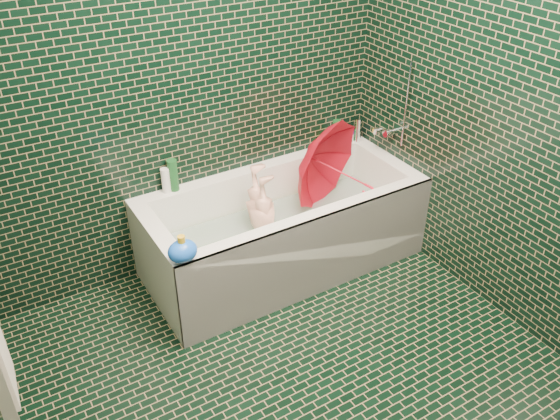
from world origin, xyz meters
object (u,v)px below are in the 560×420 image
bathtub (284,237)px  umbrella (340,172)px  rubber_duck (327,142)px  child (265,229)px  bath_toy (183,251)px

bathtub → umbrella: size_ratio=2.87×
umbrella → rubber_duck: umbrella is taller
child → bath_toy: bearing=-49.1°
rubber_duck → umbrella: bearing=-128.8°
bathtub → rubber_duck: rubber_duck is taller
child → bath_toy: (-0.66, -0.33, 0.31)m
child → rubber_duck: size_ratio=7.53×
umbrella → child: bearing=156.3°
bathtub → child: bearing=174.5°
bathtub → umbrella: bearing=-1.4°
bathtub → bath_toy: size_ratio=10.19×
bathtub → child: size_ratio=2.12×
rubber_duck → bath_toy: size_ratio=0.64×
bathtub → rubber_duck: (0.55, 0.35, 0.38)m
bath_toy → child: bearing=19.1°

